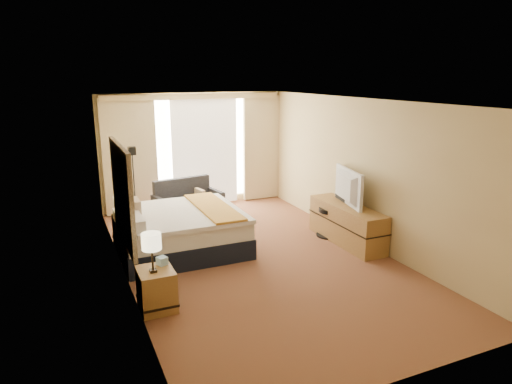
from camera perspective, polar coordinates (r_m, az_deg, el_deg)
name	(u,v)px	position (r m, az deg, el deg)	size (l,w,h in m)	color
floor	(255,258)	(7.77, -0.12, -8.20)	(4.20, 7.00, 0.02)	maroon
ceiling	(255,101)	(7.17, -0.14, 11.33)	(4.20, 7.00, 0.02)	white
wall_back	(194,150)	(10.60, -7.81, 5.17)	(4.20, 0.02, 2.60)	tan
wall_front	(406,262)	(4.53, 18.20, -8.29)	(4.20, 0.02, 2.60)	tan
wall_left	(121,196)	(6.82, -16.50, -0.53)	(0.02, 7.00, 2.60)	tan
wall_right	(362,172)	(8.41, 13.10, 2.48)	(0.02, 7.00, 2.60)	tan
headboard	(122,194)	(7.02, -16.39, -0.27)	(0.06, 1.85, 1.50)	black
nightstand_left	(157,289)	(6.23, -12.33, -11.80)	(0.45, 0.52, 0.55)	olive
nightstand_right	(127,231)	(8.52, -15.82, -4.70)	(0.45, 0.52, 0.55)	olive
media_dresser	(347,224)	(8.50, 11.27, -3.93)	(0.50, 1.80, 0.70)	olive
window	(204,149)	(10.64, -6.47, 5.36)	(2.30, 0.02, 2.30)	white
curtains	(195,146)	(10.47, -7.67, 5.67)	(4.12, 0.19, 2.56)	beige
bed	(180,230)	(8.06, -9.52, -4.73)	(2.07, 1.90, 1.01)	black
loveseat	(188,206)	(9.75, -8.49, -1.80)	(1.49, 0.98, 0.86)	#581D19
floor_lamp	(133,169)	(9.66, -15.11, 2.76)	(0.20, 0.20, 1.58)	black
desk_chair	(334,211)	(8.76, 9.71, -2.39)	(0.53, 0.53, 1.08)	black
lamp_left	(151,242)	(5.90, -12.94, -6.14)	(0.25, 0.25, 0.52)	black
lamp_right	(124,194)	(8.31, -16.20, -0.18)	(0.26, 0.26, 0.55)	black
tissue_box	(162,261)	(6.23, -11.66, -8.42)	(0.12, 0.12, 0.11)	#8CB6D8
telephone	(127,212)	(8.54, -15.87, -2.48)	(0.17, 0.13, 0.07)	black
television	(343,187)	(8.37, 10.78, 0.63)	(1.13, 0.15, 0.65)	black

